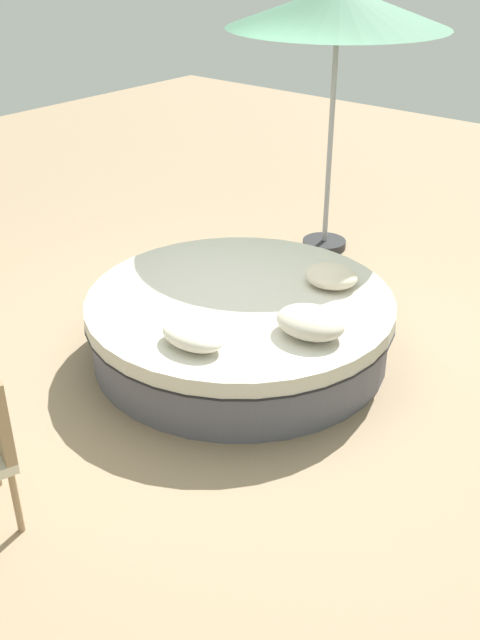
{
  "coord_description": "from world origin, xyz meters",
  "views": [
    {
      "loc": [
        3.1,
        -3.74,
        3.0
      ],
      "look_at": [
        0.0,
        0.0,
        0.3
      ],
      "focal_mm": 41.02,
      "sensor_mm": 36.0,
      "label": 1
    }
  ],
  "objects": [
    {
      "name": "throw_pillow_0",
      "position": [
        0.2,
        -0.74,
        0.57
      ],
      "size": [
        0.48,
        0.3,
        0.14
      ],
      "primitive_type": "ellipsoid",
      "color": "silver",
      "rests_on": "round_bed"
    },
    {
      "name": "round_bed",
      "position": [
        0.0,
        0.0,
        0.25
      ],
      "size": [
        2.33,
        2.33,
        0.49
      ],
      "color": "#595966",
      "rests_on": "ground_plane"
    },
    {
      "name": "throw_pillow_1",
      "position": [
        0.72,
        -0.12,
        0.58
      ],
      "size": [
        0.49,
        0.4,
        0.18
      ],
      "primitive_type": "ellipsoid",
      "color": "beige",
      "rests_on": "round_bed"
    },
    {
      "name": "throw_pillow_2",
      "position": [
        0.41,
        0.61,
        0.57
      ],
      "size": [
        0.42,
        0.38,
        0.15
      ],
      "primitive_type": "ellipsoid",
      "color": "beige",
      "rests_on": "round_bed"
    },
    {
      "name": "patio_umbrella",
      "position": [
        -0.66,
        2.14,
        2.27
      ],
      "size": [
        2.01,
        2.01,
        2.47
      ],
      "color": "#262628",
      "rests_on": "ground_plane"
    },
    {
      "name": "ground_plane",
      "position": [
        0.0,
        0.0,
        0.0
      ],
      "size": [
        16.0,
        16.0,
        0.0
      ],
      "primitive_type": "plane",
      "color": "#9E8466"
    }
  ]
}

